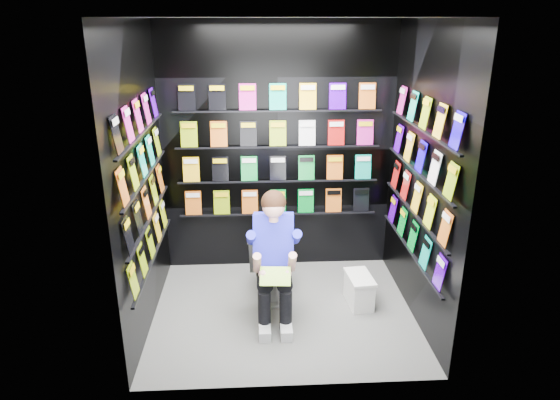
{
  "coord_description": "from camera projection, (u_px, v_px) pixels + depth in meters",
  "views": [
    {
      "loc": [
        -0.25,
        -4.03,
        2.6
      ],
      "look_at": [
        -0.02,
        0.15,
        1.07
      ],
      "focal_mm": 32.0,
      "sensor_mm": 36.0,
      "label": 1
    }
  ],
  "objects": [
    {
      "name": "floor",
      "position": [
        283.0,
        312.0,
        4.68
      ],
      "size": [
        2.4,
        2.4,
        0.0
      ],
      "primitive_type": "plane",
      "color": "slate",
      "rests_on": "ground"
    },
    {
      "name": "comics_left",
      "position": [
        144.0,
        182.0,
        4.17
      ],
      "size": [
        0.06,
        1.7,
        1.37
      ],
      "primitive_type": null,
      "color": "orange",
      "rests_on": "wall_left"
    },
    {
      "name": "held_comic",
      "position": [
        275.0,
        276.0,
        4.14
      ],
      "size": [
        0.26,
        0.17,
        0.11
      ],
      "primitive_type": "cube",
      "rotation": [
        -0.96,
        0.0,
        -0.06
      ],
      "color": "green",
      "rests_on": "reader"
    },
    {
      "name": "wall_left",
      "position": [
        141.0,
        182.0,
        4.17
      ],
      "size": [
        0.04,
        2.0,
        2.6
      ],
      "primitive_type": "cube",
      "color": "black",
      "rests_on": "floor"
    },
    {
      "name": "wall_front",
      "position": [
        293.0,
        226.0,
        3.3
      ],
      "size": [
        2.4,
        0.04,
        2.6
      ],
      "primitive_type": "cube",
      "color": "black",
      "rests_on": "floor"
    },
    {
      "name": "wall_right",
      "position": [
        422.0,
        178.0,
        4.3
      ],
      "size": [
        0.04,
        2.0,
        2.6
      ],
      "primitive_type": "cube",
      "color": "black",
      "rests_on": "floor"
    },
    {
      "name": "reader",
      "position": [
        273.0,
        240.0,
        4.41
      ],
      "size": [
        0.53,
        0.74,
        1.3
      ],
      "primitive_type": null,
      "rotation": [
        0.0,
        0.0,
        -0.06
      ],
      "color": "#2928CE",
      "rests_on": "toilet"
    },
    {
      "name": "comics_back",
      "position": [
        278.0,
        151.0,
        5.14
      ],
      "size": [
        2.1,
        0.06,
        1.37
      ],
      "primitive_type": null,
      "color": "orange",
      "rests_on": "wall_back"
    },
    {
      "name": "ceiling",
      "position": [
        284.0,
        17.0,
        3.79
      ],
      "size": [
        2.4,
        2.4,
        0.0
      ],
      "primitive_type": "plane",
      "color": "white",
      "rests_on": "floor"
    },
    {
      "name": "longbox",
      "position": [
        359.0,
        291.0,
        4.77
      ],
      "size": [
        0.23,
        0.38,
        0.27
      ],
      "primitive_type": "cube",
      "rotation": [
        0.0,
        0.0,
        0.09
      ],
      "color": "white",
      "rests_on": "floor"
    },
    {
      "name": "wall_back",
      "position": [
        278.0,
        151.0,
        5.17
      ],
      "size": [
        2.4,
        0.04,
        2.6
      ],
      "primitive_type": "cube",
      "color": "black",
      "rests_on": "floor"
    },
    {
      "name": "comics_right",
      "position": [
        419.0,
        177.0,
        4.29
      ],
      "size": [
        0.06,
        1.7,
        1.37
      ],
      "primitive_type": null,
      "color": "orange",
      "rests_on": "wall_right"
    },
    {
      "name": "toilet",
      "position": [
        272.0,
        259.0,
        4.89
      ],
      "size": [
        0.47,
        0.78,
        0.73
      ],
      "primitive_type": "imported",
      "rotation": [
        0.0,
        0.0,
        3.08
      ],
      "color": "white",
      "rests_on": "floor"
    },
    {
      "name": "longbox_lid",
      "position": [
        360.0,
        277.0,
        4.72
      ],
      "size": [
        0.25,
        0.4,
        0.03
      ],
      "primitive_type": "cube",
      "rotation": [
        0.0,
        0.0,
        0.09
      ],
      "color": "white",
      "rests_on": "longbox"
    }
  ]
}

